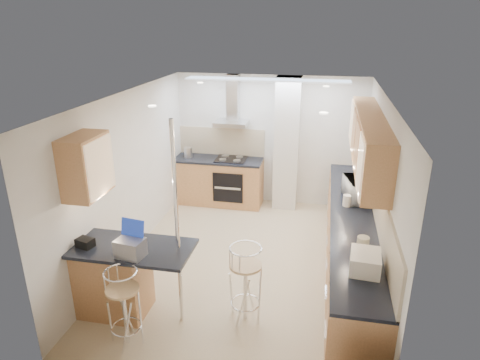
% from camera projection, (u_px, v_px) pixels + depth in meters
% --- Properties ---
extents(ground, '(4.80, 4.80, 0.00)m').
position_uv_depth(ground, '(246.00, 262.00, 6.49)').
color(ground, beige).
rests_on(ground, ground).
extents(room_shell, '(3.64, 4.84, 2.51)m').
position_uv_depth(room_shell, '(274.00, 159.00, 6.23)').
color(room_shell, white).
rests_on(room_shell, ground).
extents(right_counter, '(0.63, 4.40, 0.92)m').
position_uv_depth(right_counter, '(351.00, 245.00, 6.05)').
color(right_counter, '#A47341').
rests_on(right_counter, ground).
extents(back_counter, '(1.70, 0.63, 0.92)m').
position_uv_depth(back_counter, '(219.00, 181.00, 8.43)').
color(back_counter, '#A47341').
rests_on(back_counter, ground).
extents(peninsula, '(1.47, 0.72, 0.94)m').
position_uv_depth(peninsula, '(134.00, 280.00, 5.20)').
color(peninsula, '#A47341').
rests_on(peninsula, ground).
extents(microwave, '(0.51, 0.66, 0.32)m').
position_uv_depth(microwave, '(360.00, 189.00, 6.34)').
color(microwave, white).
rests_on(microwave, right_counter).
extents(laptop, '(0.34, 0.27, 0.21)m').
position_uv_depth(laptop, '(130.00, 248.00, 4.80)').
color(laptop, gray).
rests_on(laptop, peninsula).
extents(bag, '(0.22, 0.19, 0.11)m').
position_uv_depth(bag, '(85.00, 243.00, 5.02)').
color(bag, black).
rests_on(bag, peninsula).
extents(bar_stool_near, '(0.48, 0.48, 0.95)m').
position_uv_depth(bar_stool_near, '(124.00, 308.00, 4.71)').
color(bar_stool_near, tan).
rests_on(bar_stool_near, ground).
extents(bar_stool_end, '(0.58, 0.58, 1.00)m').
position_uv_depth(bar_stool_end, '(245.00, 284.00, 5.09)').
color(bar_stool_end, tan).
rests_on(bar_stool_end, ground).
extents(jar_a, '(0.14, 0.14, 0.17)m').
position_uv_depth(jar_a, '(347.00, 200.00, 6.16)').
color(jar_a, white).
rests_on(jar_a, right_counter).
extents(jar_b, '(0.13, 0.13, 0.14)m').
position_uv_depth(jar_b, '(355.00, 195.00, 6.38)').
color(jar_b, white).
rests_on(jar_b, right_counter).
extents(jar_c, '(0.17, 0.17, 0.20)m').
position_uv_depth(jar_c, '(363.00, 245.00, 4.91)').
color(jar_c, '#B2AB8E').
rests_on(jar_c, right_counter).
extents(jar_d, '(0.11, 0.11, 0.15)m').
position_uv_depth(jar_d, '(371.00, 256.00, 4.73)').
color(jar_d, white).
rests_on(jar_d, right_counter).
extents(bread_bin, '(0.34, 0.42, 0.21)m').
position_uv_depth(bread_bin, '(365.00, 262.00, 4.56)').
color(bread_bin, white).
rests_on(bread_bin, right_counter).
extents(kettle, '(0.16, 0.16, 0.20)m').
position_uv_depth(kettle, '(188.00, 152.00, 8.32)').
color(kettle, silver).
rests_on(kettle, back_counter).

